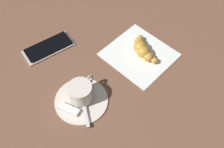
# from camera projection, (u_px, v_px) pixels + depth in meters

# --- Properties ---
(ground_plane) EXTENTS (1.80, 1.80, 0.00)m
(ground_plane) POSITION_uv_depth(u_px,v_px,m) (109.00, 81.00, 0.75)
(ground_plane) COLOR brown
(saucer) EXTENTS (0.14, 0.14, 0.01)m
(saucer) POSITION_uv_depth(u_px,v_px,m) (81.00, 100.00, 0.71)
(saucer) COLOR beige
(saucer) RESTS_ON ground
(espresso_cup) EXTENTS (0.09, 0.06, 0.05)m
(espresso_cup) POSITION_uv_depth(u_px,v_px,m) (81.00, 92.00, 0.69)
(espresso_cup) COLOR beige
(espresso_cup) RESTS_ON saucer
(teaspoon) EXTENTS (0.10, 0.10, 0.01)m
(teaspoon) POSITION_uv_depth(u_px,v_px,m) (83.00, 98.00, 0.71)
(teaspoon) COLOR silver
(teaspoon) RESTS_ON saucer
(sugar_packet) EXTENTS (0.02, 0.06, 0.01)m
(sugar_packet) POSITION_uv_depth(u_px,v_px,m) (69.00, 109.00, 0.69)
(sugar_packet) COLOR white
(sugar_packet) RESTS_ON saucer
(napkin) EXTENTS (0.22, 0.23, 0.00)m
(napkin) POSITION_uv_depth(u_px,v_px,m) (139.00, 54.00, 0.80)
(napkin) COLOR white
(napkin) RESTS_ON ground
(croissant) EXTENTS (0.09, 0.10, 0.03)m
(croissant) POSITION_uv_depth(u_px,v_px,m) (143.00, 49.00, 0.79)
(croissant) COLOR gold
(croissant) RESTS_ON napkin
(cell_phone) EXTENTS (0.17, 0.13, 0.01)m
(cell_phone) POSITION_uv_depth(u_px,v_px,m) (48.00, 47.00, 0.81)
(cell_phone) COLOR #B4B7B9
(cell_phone) RESTS_ON ground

